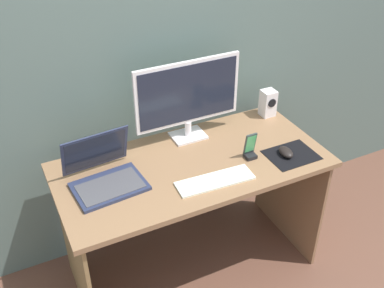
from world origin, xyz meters
TOP-DOWN VIEW (x-y plane):
  - ground_plane at (0.00, 0.00)m, footprint 8.00×8.00m
  - wall_back at (0.00, 0.42)m, footprint 6.00×0.04m
  - desk at (0.00, 0.00)m, footprint 1.36×0.65m
  - monitor at (0.09, 0.23)m, footprint 0.58×0.14m
  - speaker_right at (0.60, 0.23)m, footprint 0.08×0.08m
  - laptop at (-0.43, 0.04)m, footprint 0.35×0.32m
  - keyboard_external at (0.03, -0.18)m, footprint 0.38×0.14m
  - mousepad at (0.48, -0.16)m, footprint 0.25×0.20m
  - mouse at (0.46, -0.15)m, footprint 0.07×0.11m
  - phone_in_dock at (0.28, -0.08)m, footprint 0.06×0.05m

SIDE VIEW (x-z plane):
  - ground_plane at x=0.00m, z-range 0.00..0.00m
  - desk at x=0.00m, z-range 0.21..0.96m
  - mousepad at x=0.48m, z-range 0.74..0.75m
  - keyboard_external at x=0.03m, z-range 0.74..0.75m
  - mouse at x=0.46m, z-range 0.75..0.78m
  - laptop at x=-0.43m, z-range 0.68..0.91m
  - phone_in_dock at x=0.28m, z-range 0.72..0.86m
  - speaker_right at x=0.60m, z-range 0.74..0.90m
  - monitor at x=0.09m, z-range 0.77..1.21m
  - wall_back at x=0.00m, z-range 0.00..2.50m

